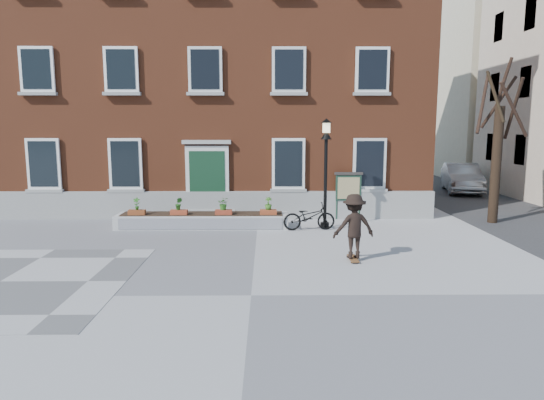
{
  "coord_description": "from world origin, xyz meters",
  "views": [
    {
      "loc": [
        0.35,
        -10.14,
        3.65
      ],
      "look_at": [
        0.5,
        4.0,
        1.5
      ],
      "focal_mm": 32.0,
      "sensor_mm": 36.0,
      "label": 1
    }
  ],
  "objects_px": {
    "parked_car": "(462,178)",
    "skateboarder": "(354,226)",
    "notice_board": "(348,188)",
    "lamp_post": "(326,158)",
    "bicycle": "(309,217)"
  },
  "relations": [
    {
      "from": "parked_car",
      "to": "skateboarder",
      "type": "xyz_separation_m",
      "value": [
        -8.51,
        -13.86,
        0.15
      ]
    },
    {
      "from": "parked_car",
      "to": "notice_board",
      "type": "distance_m",
      "value": 10.98
    },
    {
      "from": "lamp_post",
      "to": "notice_board",
      "type": "distance_m",
      "value": 2.37
    },
    {
      "from": "notice_board",
      "to": "skateboarder",
      "type": "height_order",
      "value": "notice_board"
    },
    {
      "from": "notice_board",
      "to": "skateboarder",
      "type": "distance_m",
      "value": 6.07
    },
    {
      "from": "parked_car",
      "to": "notice_board",
      "type": "relative_size",
      "value": 2.61
    },
    {
      "from": "bicycle",
      "to": "skateboarder",
      "type": "distance_m",
      "value": 4.08
    },
    {
      "from": "skateboarder",
      "to": "parked_car",
      "type": "bearing_deg",
      "value": 58.45
    },
    {
      "from": "parked_car",
      "to": "skateboarder",
      "type": "bearing_deg",
      "value": -108.65
    },
    {
      "from": "parked_car",
      "to": "notice_board",
      "type": "xyz_separation_m",
      "value": [
        -7.66,
        -7.85,
        0.46
      ]
    },
    {
      "from": "bicycle",
      "to": "lamp_post",
      "type": "xyz_separation_m",
      "value": [
        0.61,
        0.39,
        2.06
      ]
    },
    {
      "from": "bicycle",
      "to": "notice_board",
      "type": "distance_m",
      "value": 2.79
    },
    {
      "from": "lamp_post",
      "to": "skateboarder",
      "type": "height_order",
      "value": "lamp_post"
    },
    {
      "from": "lamp_post",
      "to": "notice_board",
      "type": "xyz_separation_m",
      "value": [
        1.11,
        1.66,
        -1.28
      ]
    },
    {
      "from": "bicycle",
      "to": "parked_car",
      "type": "height_order",
      "value": "parked_car"
    }
  ]
}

